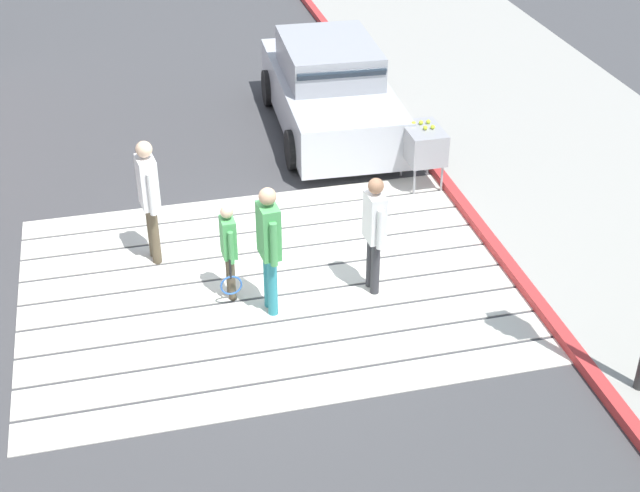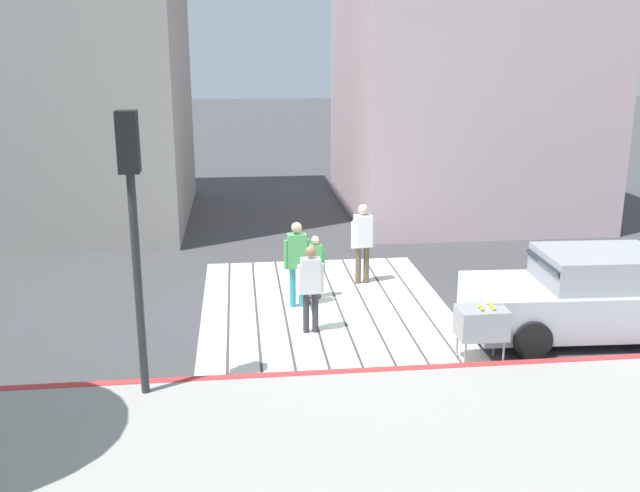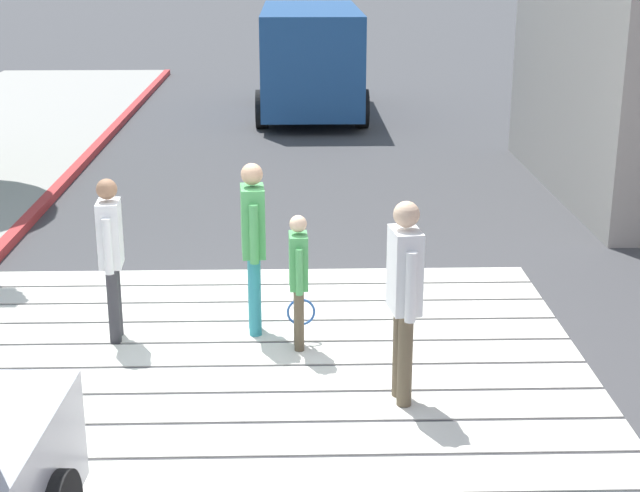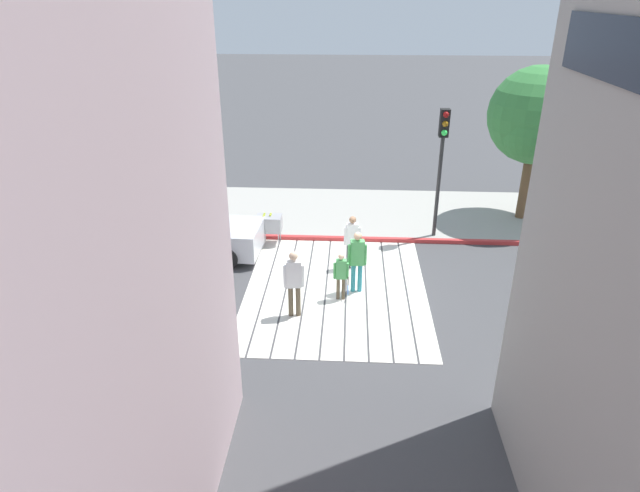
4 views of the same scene
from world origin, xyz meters
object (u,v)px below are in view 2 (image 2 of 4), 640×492
(traffic_light_corner, at_px, (132,199))
(pedestrian_child_with_racket, at_px, (315,264))
(tennis_ball_cart, at_px, (482,323))
(pedestrian_adult_lead, at_px, (363,238))
(pedestrian_adult_side, at_px, (297,258))
(pedestrian_adult_trailing, at_px, (311,283))
(car_parked_near_curb, at_px, (590,297))

(traffic_light_corner, relative_size, pedestrian_child_with_racket, 3.14)
(traffic_light_corner, bearing_deg, pedestrian_child_with_racket, -36.05)
(traffic_light_corner, distance_m, tennis_ball_cart, 5.88)
(pedestrian_adult_lead, distance_m, pedestrian_child_with_racket, 1.47)
(tennis_ball_cart, distance_m, pedestrian_child_with_racket, 4.15)
(pedestrian_adult_lead, distance_m, pedestrian_adult_side, 2.03)
(tennis_ball_cart, height_order, pedestrian_child_with_racket, pedestrian_child_with_racket)
(pedestrian_adult_trailing, bearing_deg, pedestrian_child_with_racket, -8.51)
(pedestrian_adult_lead, relative_size, pedestrian_adult_side, 1.02)
(tennis_ball_cart, relative_size, pedestrian_adult_trailing, 0.62)
(traffic_light_corner, bearing_deg, pedestrian_adult_side, -35.19)
(car_parked_near_curb, xyz_separation_m, pedestrian_adult_trailing, (0.69, 4.97, 0.22))
(pedestrian_child_with_racket, bearing_deg, pedestrian_adult_side, 137.49)
(tennis_ball_cart, bearing_deg, traffic_light_corner, 97.23)
(car_parked_near_curb, xyz_separation_m, traffic_light_corner, (-1.58, 7.67, 2.30))
(pedestrian_child_with_racket, bearing_deg, tennis_ball_cart, -144.99)
(pedestrian_adult_lead, height_order, pedestrian_adult_side, pedestrian_adult_lead)
(car_parked_near_curb, bearing_deg, pedestrian_child_with_racket, 61.95)
(car_parked_near_curb, bearing_deg, traffic_light_corner, 101.63)
(tennis_ball_cart, xyz_separation_m, pedestrian_adult_trailing, (1.59, 2.65, 0.26))
(traffic_light_corner, distance_m, pedestrian_adult_side, 4.89)
(traffic_light_corner, xyz_separation_m, pedestrian_adult_side, (3.64, -2.56, -2.02))
(tennis_ball_cart, bearing_deg, car_parked_near_curb, -68.77)
(pedestrian_adult_side, bearing_deg, pedestrian_adult_lead, -49.66)
(traffic_light_corner, height_order, pedestrian_adult_lead, traffic_light_corner)
(traffic_light_corner, height_order, pedestrian_adult_side, traffic_light_corner)
(tennis_ball_cart, bearing_deg, pedestrian_child_with_racket, 35.01)
(car_parked_near_curb, height_order, pedestrian_child_with_racket, car_parked_near_curb)
(pedestrian_child_with_racket, bearing_deg, pedestrian_adult_lead, -52.63)
(car_parked_near_curb, height_order, pedestrian_adult_lead, pedestrian_adult_lead)
(tennis_ball_cart, relative_size, pedestrian_adult_side, 0.58)
(pedestrian_adult_side, relative_size, pedestrian_child_with_racket, 1.30)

